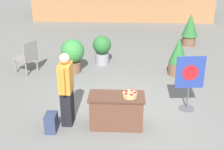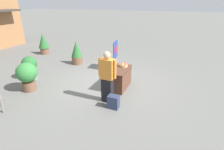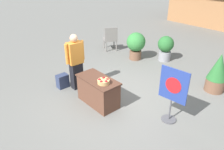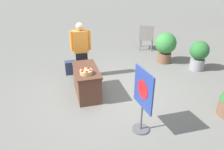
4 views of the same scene
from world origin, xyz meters
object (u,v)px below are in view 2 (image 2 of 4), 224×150
at_px(poster_board, 115,54).
at_px(potted_plant_far_right, 30,66).
at_px(person_visitor, 107,77).
at_px(potted_plant_near_left, 43,43).
at_px(backpack, 113,102).
at_px(potted_plant_far_left, 77,53).
at_px(display_table, 120,78).
at_px(apple_basket, 124,65).
at_px(potted_plant_near_right, 27,75).

xyz_separation_m(poster_board, potted_plant_far_right, (-2.33, 2.96, -0.24)).
bearing_deg(person_visitor, potted_plant_far_right, 84.85).
height_order(person_visitor, potted_plant_near_left, person_visitor).
bearing_deg(backpack, potted_plant_far_left, 45.96).
height_order(potted_plant_near_left, potted_plant_far_left, potted_plant_near_left).
height_order(display_table, poster_board, poster_board).
xyz_separation_m(backpack, poster_board, (3.13, 1.12, 0.58)).
height_order(poster_board, potted_plant_far_right, poster_board).
bearing_deg(apple_basket, potted_plant_far_left, 63.93).
height_order(potted_plant_near_left, potted_plant_near_right, potted_plant_near_left).
height_order(display_table, potted_plant_far_right, potted_plant_far_right).
distance_m(person_visitor, backpack, 0.80).
xyz_separation_m(backpack, potted_plant_near_right, (-0.05, 3.32, 0.41)).
distance_m(potted_plant_near_left, potted_plant_far_left, 3.08).
distance_m(person_visitor, potted_plant_near_right, 3.02).
bearing_deg(potted_plant_far_left, potted_plant_near_left, 73.25).
height_order(apple_basket, poster_board, poster_board).
bearing_deg(apple_basket, potted_plant_near_left, 68.36).
bearing_deg(poster_board, backpack, -75.91).
bearing_deg(person_visitor, potted_plant_far_left, 48.18).
xyz_separation_m(display_table, apple_basket, (0.29, -0.04, 0.43)).
height_order(backpack, potted_plant_near_right, potted_plant_near_right).
relative_size(poster_board, potted_plant_far_right, 1.41).
height_order(poster_board, potted_plant_near_left, poster_board).
bearing_deg(potted_plant_far_right, apple_basket, -76.82).
xyz_separation_m(display_table, potted_plant_near_left, (2.67, 5.97, 0.30)).
relative_size(potted_plant_near_right, potted_plant_far_left, 0.91).
bearing_deg(potted_plant_near_left, apple_basket, -111.64).
bearing_deg(potted_plant_far_right, potted_plant_far_left, -17.95).
bearing_deg(backpack, potted_plant_near_right, 90.92).
relative_size(person_visitor, potted_plant_near_right, 1.57).
xyz_separation_m(backpack, potted_plant_near_left, (4.08, 6.25, 0.47)).
distance_m(display_table, potted_plant_far_right, 3.85).
height_order(display_table, backpack, display_table).
bearing_deg(potted_plant_far_left, potted_plant_far_right, 162.05).
distance_m(person_visitor, poster_board, 2.93).
distance_m(apple_basket, potted_plant_near_left, 6.47).
relative_size(backpack, potted_plant_far_left, 0.35).
distance_m(display_table, potted_plant_far_left, 3.51).
distance_m(potted_plant_far_right, potted_plant_far_left, 2.52).
height_order(display_table, potted_plant_far_left, potted_plant_far_left).
relative_size(poster_board, potted_plant_far_left, 1.17).
relative_size(person_visitor, backpack, 4.03).
xyz_separation_m(person_visitor, potted_plant_near_right, (-0.36, 2.99, -0.24)).
xyz_separation_m(potted_plant_far_right, potted_plant_near_right, (-0.85, -0.76, 0.08)).
bearing_deg(display_table, apple_basket, -8.23).
distance_m(display_table, apple_basket, 0.52).
relative_size(person_visitor, poster_board, 1.22).
bearing_deg(display_table, potted_plant_near_left, 65.88).
height_order(person_visitor, potted_plant_far_left, person_visitor).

